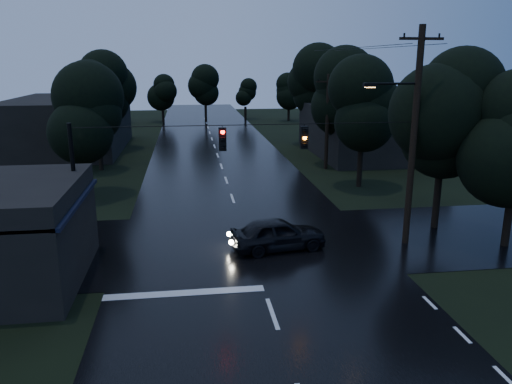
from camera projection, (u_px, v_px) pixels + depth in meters
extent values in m
cube|color=black|center=(221.00, 167.00, 41.16)|extent=(12.00, 120.00, 0.02)
cube|color=black|center=(248.00, 243.00, 23.92)|extent=(60.00, 9.00, 0.02)
cube|color=black|center=(78.00, 201.00, 19.30)|extent=(0.30, 7.00, 0.15)
cylinder|color=black|center=(58.00, 274.00, 16.84)|extent=(0.10, 0.10, 3.00)
cylinder|color=black|center=(90.00, 220.00, 22.58)|extent=(0.10, 0.10, 3.00)
cube|color=#FFD366|center=(69.00, 231.00, 18.04)|extent=(0.06, 1.60, 0.50)
cube|color=#FFD366|center=(84.00, 210.00, 20.63)|extent=(0.06, 1.20, 0.50)
cube|color=black|center=(368.00, 130.00, 46.29)|extent=(10.00, 14.00, 4.40)
cube|color=black|center=(69.00, 124.00, 48.24)|extent=(10.00, 16.00, 5.00)
cylinder|color=black|center=(413.00, 140.00, 22.68)|extent=(0.30, 0.30, 10.00)
cube|color=black|center=(422.00, 39.00, 21.56)|extent=(2.00, 0.12, 0.12)
cylinder|color=black|center=(394.00, 84.00, 21.90)|extent=(2.20, 0.10, 0.10)
cube|color=black|center=(370.00, 85.00, 21.76)|extent=(0.60, 0.25, 0.18)
cube|color=#FFB266|center=(370.00, 87.00, 21.79)|extent=(0.45, 0.18, 0.03)
cylinder|color=black|center=(327.00, 122.00, 39.39)|extent=(0.30, 0.30, 7.50)
cube|color=black|center=(329.00, 82.00, 38.58)|extent=(2.00, 0.12, 0.12)
cylinder|color=black|center=(76.00, 194.00, 21.20)|extent=(0.18, 0.18, 6.00)
cylinder|color=black|center=(250.00, 125.00, 21.48)|extent=(15.00, 0.03, 0.03)
cube|color=black|center=(223.00, 139.00, 21.48)|extent=(0.32, 0.25, 1.00)
sphere|color=#FF0C07|center=(223.00, 140.00, 21.33)|extent=(0.18, 0.18, 0.18)
cube|color=black|center=(304.00, 137.00, 21.95)|extent=(0.32, 0.25, 1.00)
sphere|color=orange|center=(305.00, 138.00, 21.81)|extent=(0.18, 0.18, 0.18)
cylinder|color=black|center=(437.00, 202.00, 25.85)|extent=(0.36, 0.36, 2.80)
sphere|color=black|center=(443.00, 136.00, 24.98)|extent=(4.48, 4.48, 4.48)
sphere|color=black|center=(445.00, 112.00, 24.67)|extent=(4.48, 4.48, 4.48)
sphere|color=black|center=(448.00, 88.00, 24.37)|extent=(4.48, 4.48, 4.48)
cylinder|color=black|center=(508.00, 221.00, 23.28)|extent=(0.36, 0.36, 2.45)
cylinder|color=black|center=(90.00, 177.00, 31.99)|extent=(0.36, 0.36, 2.45)
sphere|color=black|center=(86.00, 131.00, 31.23)|extent=(3.92, 3.92, 3.92)
sphere|color=black|center=(84.00, 114.00, 30.97)|extent=(3.92, 3.92, 3.92)
sphere|color=black|center=(83.00, 97.00, 30.70)|extent=(3.92, 3.92, 3.92)
cylinder|color=black|center=(100.00, 154.00, 39.55)|extent=(0.36, 0.36, 2.62)
sphere|color=black|center=(97.00, 113.00, 38.74)|extent=(4.20, 4.20, 4.20)
sphere|color=black|center=(96.00, 99.00, 38.45)|extent=(4.20, 4.20, 4.20)
sphere|color=black|center=(95.00, 84.00, 38.16)|extent=(4.20, 4.20, 4.20)
cylinder|color=black|center=(110.00, 135.00, 49.03)|extent=(0.36, 0.36, 2.80)
sphere|color=black|center=(108.00, 100.00, 48.16)|extent=(4.48, 4.48, 4.48)
sphere|color=black|center=(107.00, 87.00, 47.85)|extent=(4.48, 4.48, 4.48)
sphere|color=black|center=(106.00, 74.00, 47.55)|extent=(4.48, 4.48, 4.48)
cylinder|color=black|center=(360.00, 168.00, 34.36)|extent=(0.36, 0.36, 2.62)
sphere|color=black|center=(362.00, 122.00, 33.54)|extent=(4.20, 4.20, 4.20)
sphere|color=black|center=(363.00, 105.00, 33.26)|extent=(4.20, 4.20, 4.20)
sphere|color=black|center=(364.00, 88.00, 32.97)|extent=(4.20, 4.20, 4.20)
cylinder|color=black|center=(335.00, 147.00, 42.08)|extent=(0.36, 0.36, 2.80)
sphere|color=black|center=(336.00, 107.00, 41.21)|extent=(4.48, 4.48, 4.48)
sphere|color=black|center=(337.00, 92.00, 40.90)|extent=(4.48, 4.48, 4.48)
sphere|color=black|center=(338.00, 77.00, 40.59)|extent=(4.48, 4.48, 4.48)
cylinder|color=black|center=(313.00, 130.00, 51.71)|extent=(0.36, 0.36, 2.97)
sphere|color=black|center=(314.00, 95.00, 50.79)|extent=(4.76, 4.76, 4.76)
sphere|color=black|center=(314.00, 82.00, 50.46)|extent=(4.76, 4.76, 4.76)
sphere|color=black|center=(314.00, 69.00, 50.14)|extent=(4.76, 4.76, 4.76)
imported|color=black|center=(278.00, 234.00, 22.96)|extent=(4.62, 2.42, 1.50)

